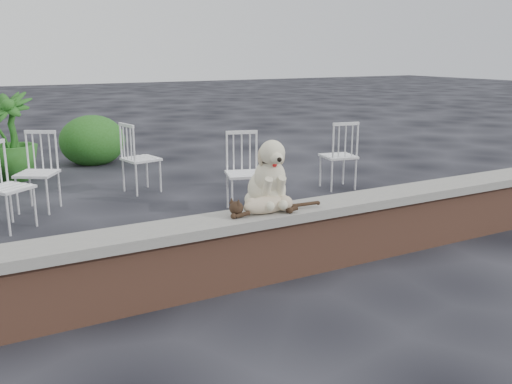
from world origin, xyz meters
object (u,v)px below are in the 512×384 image
chair_d (245,173)px  chair_e (141,158)px  cat (267,203)px  chair_c (338,155)px  dog (267,173)px  potted_plant_b (11,137)px  chair_b (37,172)px  chair_a (7,186)px

chair_d → chair_e: bearing=134.6°
cat → chair_d: (0.81, 1.93, -0.19)m
chair_c → chair_d: 1.72m
dog → potted_plant_b: bearing=116.6°
chair_b → dog: bearing=-33.3°
chair_d → chair_c: bearing=31.1°
dog → chair_a: size_ratio=0.64×
potted_plant_b → chair_c: bearing=-35.6°
chair_c → chair_d: same height
chair_c → chair_d: size_ratio=1.00×
chair_e → chair_d: bearing=-164.2°
chair_a → potted_plant_b: 2.59m
chair_e → chair_b: (-1.36, -0.30, 0.00)m
chair_a → chair_c: bearing=-39.0°
dog → chair_b: size_ratio=0.64×
chair_c → chair_a: bearing=7.5°
dog → chair_d: (0.73, 1.78, -0.41)m
chair_c → dog: bearing=52.5°
chair_b → potted_plant_b: 1.96m
chair_e → chair_b: same height
potted_plant_b → chair_e: bearing=-49.1°
chair_b → chair_a: bearing=-90.6°
cat → potted_plant_b: (-1.39, 5.10, -0.02)m
chair_a → chair_d: same height
chair_e → potted_plant_b: size_ratio=0.73×
cat → chair_d: bearing=77.3°
cat → dog: bearing=72.0°
chair_a → potted_plant_b: (0.32, 2.56, 0.17)m
chair_c → chair_d: bearing=23.7°
chair_b → chair_d: same height
dog → chair_e: bearing=100.8°
chair_a → chair_d: bearing=-49.6°
chair_c → chair_a: same height
chair_a → chair_d: size_ratio=1.00×
chair_b → cat: bearing=-35.6°
chair_c → chair_a: (-4.20, 0.20, 0.00)m
chair_e → chair_d: (0.77, -1.52, 0.00)m
chair_e → potted_plant_b: bearing=29.7°
cat → potted_plant_b: bearing=115.3°
cat → chair_d: size_ratio=1.02×
chair_d → potted_plant_b: size_ratio=0.73×
chair_b → chair_d: (2.14, -1.22, 0.00)m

